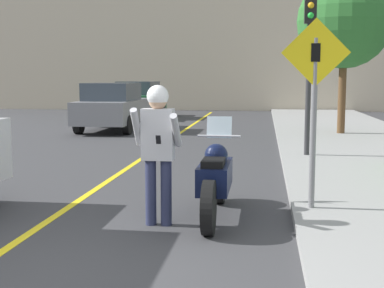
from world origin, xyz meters
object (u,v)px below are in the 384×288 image
(person_biker, at_px, (158,139))
(parked_car_grey, at_px, (113,106))
(traffic_light, at_px, (310,40))
(motorcycle, at_px, (215,179))
(street_tree, at_px, (345,22))
(crossing_sign, at_px, (314,95))
(parked_car_green, at_px, (139,99))

(person_biker, height_order, parked_car_grey, person_biker)
(traffic_light, relative_size, parked_car_grey, 0.89)
(motorcycle, bearing_deg, person_biker, -143.71)
(person_biker, height_order, traffic_light, traffic_light)
(person_biker, bearing_deg, street_tree, 70.93)
(motorcycle, relative_size, crossing_sign, 0.91)
(street_tree, height_order, parked_car_green, street_tree)
(motorcycle, height_order, person_biker, person_biker)
(person_biker, bearing_deg, crossing_sign, 20.62)
(motorcycle, bearing_deg, parked_car_green, 106.56)
(motorcycle, distance_m, traffic_light, 5.98)
(parked_car_grey, bearing_deg, crossing_sign, -61.60)
(street_tree, bearing_deg, motorcycle, -106.53)
(person_biker, xyz_separation_m, street_tree, (3.75, 10.85, 2.48))
(street_tree, bearing_deg, parked_car_green, 140.27)
(crossing_sign, relative_size, street_tree, 0.51)
(person_biker, relative_size, parked_car_green, 0.43)
(traffic_light, relative_size, parked_car_green, 0.89)
(parked_car_grey, bearing_deg, parked_car_green, 94.52)
(traffic_light, bearing_deg, street_tree, 73.94)
(traffic_light, xyz_separation_m, street_tree, (1.45, 5.02, 0.89))
(person_biker, relative_size, crossing_sign, 0.70)
(person_biker, relative_size, traffic_light, 0.48)
(street_tree, relative_size, parked_car_grey, 1.18)
(crossing_sign, xyz_separation_m, parked_car_green, (-6.40, 16.89, -0.79))
(parked_car_green, bearing_deg, crossing_sign, -69.26)
(crossing_sign, xyz_separation_m, parked_car_grey, (-5.93, 10.96, -0.79))
(crossing_sign, bearing_deg, motorcycle, -169.28)
(motorcycle, relative_size, parked_car_grey, 0.55)
(traffic_light, bearing_deg, motorcycle, -106.97)
(street_tree, relative_size, parked_car_green, 1.18)
(motorcycle, xyz_separation_m, traffic_light, (1.62, 5.32, 2.18))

